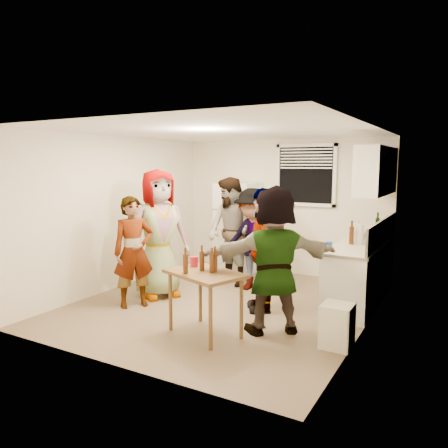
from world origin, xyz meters
The scene contains 23 objects.
room centered at (0.00, 0.00, 0.00)m, with size 4.00×4.50×2.50m, color white, non-canonical shape.
window centered at (0.45, 2.21, 1.85)m, with size 1.12×0.10×1.06m, color white, non-canonical shape.
refrigerator centered at (-0.75, 1.88, 0.85)m, with size 0.70×0.70×1.70m, color white.
counter_lower centered at (1.70, 1.15, 0.43)m, with size 0.60×2.20×0.86m, color white.
countertop centered at (1.70, 1.15, 0.88)m, with size 0.64×2.22×0.04m, color beige.
backsplash centered at (1.99, 1.15, 1.08)m, with size 0.03×2.20×0.36m, color #A5A197.
upper_cabinets centered at (1.83, 1.35, 1.95)m, with size 0.34×1.60×0.70m, color white.
kettle centered at (1.65, 1.29, 0.90)m, with size 0.22×0.18×0.18m, color silver, non-canonical shape.
paper_towel centered at (1.68, 1.03, 0.90)m, with size 0.13×0.13×0.29m, color white.
wine_bottle centered at (1.75, 2.08, 0.90)m, with size 0.07×0.07×0.27m, color black.
beer_bottle_counter centered at (1.60, 0.92, 0.90)m, with size 0.07×0.07×0.25m, color #47230C.
blue_cup centered at (1.44, 0.34, 0.90)m, with size 0.08×0.08×0.11m, color #1947A5.
picture_frame centered at (1.92, 1.59, 0.97)m, with size 0.02×0.17×0.14m, color #EAC64B.
trash_bin centered at (1.85, -0.68, 0.25)m, with size 0.34×0.34×0.50m, color white.
serving_table centered at (0.36, -1.09, 0.00)m, with size 0.92×0.61×0.78m, color brown, non-canonical shape.
beer_bottle_table centered at (0.45, -1.08, 0.78)m, with size 0.06×0.06×0.22m, color #47230C.
red_cup centered at (0.09, -0.91, 0.78)m, with size 0.10×0.10×0.13m, color red.
guest_grey centered at (-1.09, -0.11, 0.00)m, with size 0.97×1.98×0.63m, color #979797.
guest_stripe centered at (-1.10, -0.68, 0.00)m, with size 0.58×1.60×0.38m, color #141933.
guest_back_left centered at (-0.44, 1.01, 0.00)m, with size 0.89×1.83×0.69m, color brown.
guest_back_right centered at (0.03, 0.90, 0.00)m, with size 1.08×1.67×0.62m, color #3E3E42.
guest_black centered at (0.59, 0.07, 0.00)m, with size 1.01×1.73×0.42m, color black.
guest_orange centered at (1.03, -0.60, 0.00)m, with size 1.67×1.81×0.53m, color #F3815D.
Camera 1 is at (3.04, -5.39, 2.05)m, focal length 35.00 mm.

